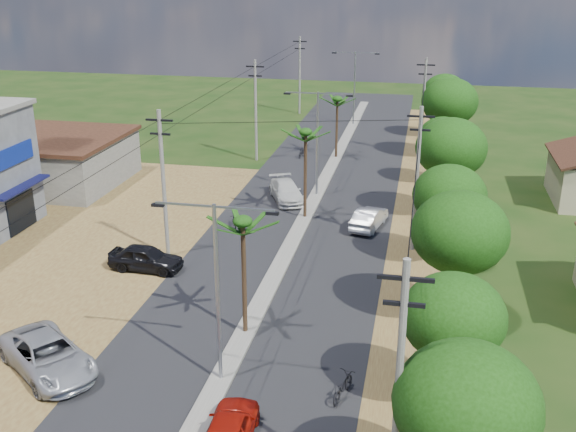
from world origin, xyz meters
name	(u,v)px	position (x,y,z in m)	size (l,w,h in m)	color
ground	(221,381)	(0.00, 0.00, 0.00)	(160.00, 160.00, 0.00)	black
road	(291,246)	(0.00, 15.00, 0.02)	(12.00, 110.00, 0.04)	black
median	(300,228)	(0.00, 18.00, 0.09)	(1.00, 90.00, 0.18)	#605E56
dirt_lot_west	(12,272)	(-15.00, 8.00, 0.02)	(18.00, 46.00, 0.04)	brown
dirt_shoulder_east	(428,257)	(8.50, 15.00, 0.01)	(5.00, 90.00, 0.03)	brown
low_shed	(56,160)	(-21.00, 24.00, 1.97)	(10.40, 10.40, 3.95)	#605E56
tree_east_a	(466,405)	(9.50, -6.00, 4.49)	(4.40, 4.40, 6.37)	black
tree_east_b	(453,317)	(9.30, 0.00, 4.11)	(4.00, 4.00, 5.83)	black
tree_east_c	(460,232)	(9.70, 7.00, 4.86)	(4.60, 4.60, 6.83)	black
tree_east_d	(449,196)	(9.40, 14.00, 4.34)	(4.20, 4.20, 6.13)	black
tree_east_e	(451,148)	(9.60, 22.00, 5.09)	(4.80, 4.80, 7.14)	black
tree_east_f	(443,137)	(9.20, 30.00, 3.89)	(3.80, 3.80, 5.52)	black
tree_east_g	(450,102)	(9.80, 38.00, 5.24)	(5.00, 5.00, 7.38)	black
tree_east_h	(445,93)	(9.50, 46.00, 4.64)	(4.40, 4.40, 6.52)	black
palm_median_near	(243,227)	(0.00, 4.00, 5.54)	(2.00, 2.00, 6.15)	black
palm_median_mid	(306,136)	(0.00, 20.00, 5.90)	(2.00, 2.00, 6.55)	black
palm_median_far	(337,101)	(0.00, 36.00, 5.26)	(2.00, 2.00, 5.85)	black
streetlight_near	(217,280)	(0.00, 0.00, 4.79)	(5.10, 0.18, 8.00)	gray
streetlight_mid	(317,135)	(0.00, 25.00, 4.79)	(5.10, 0.18, 8.00)	gray
streetlight_far	(355,82)	(0.00, 50.00, 4.79)	(5.10, 0.18, 8.00)	gray
utility_pole_w_b	(163,182)	(-7.00, 12.00, 4.76)	(1.60, 0.24, 9.00)	#605E56
utility_pole_w_c	(256,108)	(-7.00, 34.00, 4.76)	(1.60, 0.24, 9.00)	#605E56
utility_pole_w_d	(300,73)	(-7.00, 55.00, 4.76)	(1.60, 0.24, 9.00)	#605E56
utility_pole_e_a	(398,389)	(7.50, -6.00, 4.76)	(1.60, 0.24, 9.00)	#605E56
utility_pole_e_b	(417,177)	(7.50, 16.00, 4.76)	(1.60, 0.24, 9.00)	#605E56
utility_pole_e_c	(423,106)	(7.50, 38.00, 4.76)	(1.60, 0.24, 9.00)	#605E56
car_red_near	(229,431)	(1.53, -3.98, 0.72)	(1.71, 4.24, 1.45)	maroon
car_silver_mid	(369,218)	(4.53, 19.13, 0.70)	(1.47, 4.23, 1.39)	#94969C
car_white_far	(286,192)	(-2.07, 23.57, 0.71)	(2.00, 4.91, 1.43)	#B3B3AF
car_parked_silver	(48,356)	(-7.50, -0.82, 0.78)	(2.59, 5.62, 1.56)	#94969C
car_parked_dark	(146,258)	(-7.50, 9.85, 0.74)	(1.74, 4.32, 1.47)	black
moto_rider_east	(343,387)	(5.20, -0.13, 0.50)	(0.66, 1.91, 1.00)	black
moto_rider_west_a	(235,221)	(-4.35, 17.51, 0.47)	(0.63, 1.79, 0.94)	black
moto_rider_west_b	(301,153)	(-3.17, 35.62, 0.47)	(0.44, 1.57, 0.94)	black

